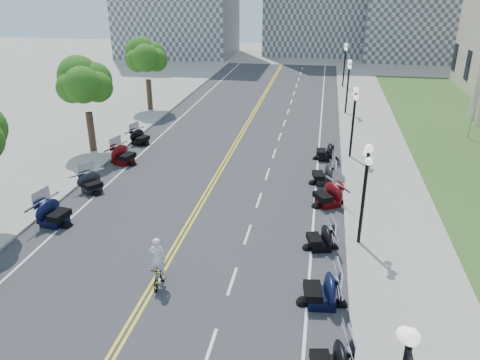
{
  "coord_description": "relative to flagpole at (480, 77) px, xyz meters",
  "views": [
    {
      "loc": [
        6.45,
        -16.17,
        11.77
      ],
      "look_at": [
        2.42,
        6.16,
        2.0
      ],
      "focal_mm": 35.0,
      "sensor_mm": 36.0,
      "label": 1
    }
  ],
  "objects": [
    {
      "name": "edge_line_south",
      "position": [
        -24.4,
        -12.0,
        -4.99
      ],
      "size": [
        0.12,
        90.0,
        0.0
      ],
      "primitive_type": "cube",
      "color": "white",
      "rests_on": "road"
    },
    {
      "name": "cyclist_rider",
      "position": [
        -17.75,
        -22.78,
        -3.08
      ],
      "size": [
        0.69,
        0.45,
        1.89
      ],
      "primitive_type": "imported",
      "rotation": [
        0.0,
        0.0,
        3.14
      ],
      "color": "silver",
      "rests_on": "bicycle"
    },
    {
      "name": "lane_dash_9",
      "position": [
        -14.8,
        -10.0,
        -4.99
      ],
      "size": [
        0.12,
        2.0,
        0.0
      ],
      "primitive_type": "cube",
      "color": "white",
      "rests_on": "road"
    },
    {
      "name": "motorcycle_n_6",
      "position": [
        -11.22,
        -18.69,
        -4.35
      ],
      "size": [
        2.25,
        2.25,
        1.29
      ],
      "primitive_type": null,
      "rotation": [
        0.0,
        0.0,
        -1.32
      ],
      "color": "black",
      "rests_on": "road"
    },
    {
      "name": "lane_dash_13",
      "position": [
        -14.8,
        6.0,
        -4.99
      ],
      "size": [
        0.12,
        2.0,
        0.0
      ],
      "primitive_type": "cube",
      "color": "white",
      "rests_on": "road"
    },
    {
      "name": "lane_dash_16",
      "position": [
        -14.8,
        18.0,
        -4.99
      ],
      "size": [
        0.12,
        2.0,
        0.0
      ],
      "primitive_type": "cube",
      "color": "white",
      "rests_on": "road"
    },
    {
      "name": "centerline_yellow_b",
      "position": [
        -17.88,
        -12.0,
        -4.99
      ],
      "size": [
        0.12,
        90.0,
        0.0
      ],
      "primitive_type": "cube",
      "color": "yellow",
      "rests_on": "road"
    },
    {
      "name": "motorcycle_s_9",
      "position": [
        -25.25,
        -5.74,
        -4.34
      ],
      "size": [
        2.43,
        2.43,
        1.32
      ],
      "primitive_type": null,
      "rotation": [
        0.0,
        0.0,
        1.2
      ],
      "color": "black",
      "rests_on": "road"
    },
    {
      "name": "motorcycle_n_9",
      "position": [
        -11.12,
        -6.58,
        -4.31
      ],
      "size": [
        2.02,
        2.02,
        1.38
      ],
      "primitive_type": null,
      "rotation": [
        0.0,
        0.0,
        -1.54
      ],
      "color": "black",
      "rests_on": "road"
    },
    {
      "name": "bicycle",
      "position": [
        -17.75,
        -22.78,
        -4.51
      ],
      "size": [
        0.59,
        1.65,
        0.97
      ],
      "primitive_type": "imported",
      "rotation": [
        0.0,
        0.0,
        0.08
      ],
      "color": "#A51414",
      "rests_on": "road"
    },
    {
      "name": "ground",
      "position": [
        -18.0,
        -22.0,
        -5.0
      ],
      "size": [
        160.0,
        160.0,
        0.0
      ],
      "primitive_type": "plane",
      "color": "gray"
    },
    {
      "name": "street_lamp_3",
      "position": [
        -9.4,
        -6.0,
        -2.4
      ],
      "size": [
        0.5,
        1.2,
        4.9
      ],
      "primitive_type": null,
      "color": "black",
      "rests_on": "sidewalk_north"
    },
    {
      "name": "lawn",
      "position": [
        -0.5,
        -4.0,
        -4.95
      ],
      "size": [
        9.0,
        60.0,
        0.1
      ],
      "primitive_type": "cube",
      "color": "#356023",
      "rests_on": "ground"
    },
    {
      "name": "tree_4",
      "position": [
        -28.0,
        4.0,
        -0.25
      ],
      "size": [
        4.8,
        4.8,
        9.2
      ],
      "primitive_type": null,
      "color": "#235619",
      "rests_on": "sidewalk_south"
    },
    {
      "name": "motorcycle_s_7",
      "position": [
        -24.85,
        -14.59,
        -4.34
      ],
      "size": [
        2.66,
        2.66,
        1.32
      ],
      "primitive_type": null,
      "rotation": [
        0.0,
        0.0,
        0.89
      ],
      "color": "black",
      "rests_on": "road"
    },
    {
      "name": "edge_line_north",
      "position": [
        -11.6,
        -12.0,
        -4.99
      ],
      "size": [
        0.12,
        90.0,
        0.0
      ],
      "primitive_type": "cube",
      "color": "white",
      "rests_on": "road"
    },
    {
      "name": "lane_dash_10",
      "position": [
        -14.8,
        -6.0,
        -4.99
      ],
      "size": [
        0.12,
        2.0,
        0.0
      ],
      "primitive_type": "cube",
      "color": "white",
      "rests_on": "road"
    },
    {
      "name": "lane_dash_15",
      "position": [
        -14.8,
        14.0,
        -4.99
      ],
      "size": [
        0.12,
        2.0,
        0.0
      ],
      "primitive_type": "cube",
      "color": "white",
      "rests_on": "road"
    },
    {
      "name": "motorcycle_n_8",
      "position": [
        -11.18,
        -10.94,
        -4.29
      ],
      "size": [
        2.38,
        2.38,
        1.43
      ],
      "primitive_type": null,
      "rotation": [
        0.0,
        0.0,
        -1.38
      ],
      "color": "black",
      "rests_on": "road"
    },
    {
      "name": "sidewalk_south",
      "position": [
        -28.5,
        -12.0,
        -4.92
      ],
      "size": [
        5.0,
        90.0,
        0.15
      ],
      "primitive_type": "cube",
      "color": "#9E9991",
      "rests_on": "ground"
    },
    {
      "name": "lane_dash_8",
      "position": [
        -14.8,
        -14.0,
        -4.99
      ],
      "size": [
        0.12,
        2.0,
        0.0
      ],
      "primitive_type": "cube",
      "color": "white",
      "rests_on": "road"
    },
    {
      "name": "lane_dash_14",
      "position": [
        -14.8,
        10.0,
        -4.99
      ],
      "size": [
        0.12,
        2.0,
        0.0
      ],
      "primitive_type": "cube",
      "color": "white",
      "rests_on": "road"
    },
    {
      "name": "lane_dash_19",
      "position": [
        -14.8,
        30.0,
        -4.99
      ],
      "size": [
        0.12,
        2.0,
        0.0
      ],
      "primitive_type": "cube",
      "color": "white",
      "rests_on": "road"
    },
    {
      "name": "lane_dash_11",
      "position": [
        -14.8,
        -2.0,
        -4.99
      ],
      "size": [
        0.12,
        2.0,
        0.0
      ],
      "primitive_type": "cube",
      "color": "white",
      "rests_on": "road"
    },
    {
      "name": "sidewalk_north",
      "position": [
        -7.5,
        -12.0,
        -4.92
      ],
      "size": [
        5.0,
        90.0,
        0.15
      ],
      "primitive_type": "cube",
      "color": "#9E9991",
      "rests_on": "ground"
    },
    {
      "name": "lane_dash_7",
      "position": [
        -14.8,
        -18.0,
        -4.99
      ],
      "size": [
        0.12,
        2.0,
        0.0
      ],
      "primitive_type": "cube",
      "color": "white",
      "rests_on": "road"
    },
    {
      "name": "lane_dash_17",
      "position": [
        -14.8,
        22.0,
        -4.99
      ],
      "size": [
        0.12,
        2.0,
        0.0
      ],
      "primitive_type": "cube",
      "color": "white",
      "rests_on": "road"
    },
    {
      "name": "street_lamp_2",
      "position": [
        -9.4,
        -18.0,
        -2.4
      ],
      "size": [
        0.5,
        1.2,
        4.9
      ],
      "primitive_type": null,
      "color": "black",
      "rests_on": "sidewalk_north"
    },
    {
      "name": "lane_dash_18",
      "position": [
        -14.8,
        26.0,
        -4.99
      ],
      "size": [
        0.12,
        2.0,
        0.0
      ],
      "primitive_type": "cube",
      "color": "white",
      "rests_on": "road"
    },
    {
      "name": "flagpole",
      "position": [
        0.0,
        0.0,
        0.0
      ],
      "size": [
        1.1,
        0.2,
        10.0
      ],
      "primitive_type": null,
      "color": "silver",
      "rests_on": "ground"
    },
    {
      "name": "street_lamp_4",
      "position": [
        -9.4,
        6.0,
        -2.4
      ],
      "size": [
        0.5,
        1.2,
        4.9
      ],
      "primitive_type": null,
      "color": "black",
      "rests_on": "sidewalk_north"
    },
    {
      "name": "centerline_yellow_a",
      "position": [
        -18.12,
        -12.0,
        -4.99
      ],
      "size": [
        0.12,
        90.0,
        0.0
      ],
      "primitive_type": "cube",
      "color": "yellow",
      "rests_on": "road"
    },
    {
      "name": "motorcycle_s_6",
      "position": [
        -24.85,
        -18.76,
        -4.24
      ],
      "size": [
        2.51,
        2.51,
        1.53
      ],
      "primitive_type": null,
      "rotation": [
        0.0,
        0.0,
        1.41
      ],
      "color": "black",
      "rests_on": "road"
    },
    {
      "name": "lane_dash_5",
      "position": [
        -14.8,
        -26.0,
        -4.99
      ],
      "size": [
        0.12,
        2.0,
        0.0
      ],
      "primitive_type": "cube",
      "color": "white",
      "rests_on": "road"
    },
    {
      "name": "lane_dash_12",
      "position": [
        -14.8,
        2.0,
        -4.99
      ],
      "size": [
        0.12,
        2.0,
        0.0
      ],
      "primitive_type": "cube",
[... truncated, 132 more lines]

